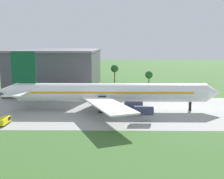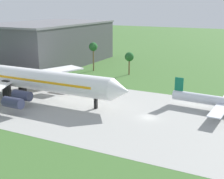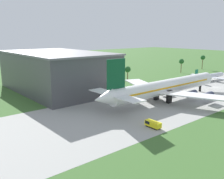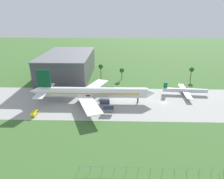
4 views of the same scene
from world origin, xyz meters
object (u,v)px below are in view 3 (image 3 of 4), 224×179
at_px(regional_aircraft, 209,76).
at_px(baggage_tug, 153,124).
at_px(terminal_building, 57,71).
at_px(jet_airliner, 166,87).

bearing_deg(regional_aircraft, baggage_tug, -160.59).
distance_m(regional_aircraft, terminal_building, 90.54).
height_order(jet_airliner, terminal_building, jet_airliner).
bearing_deg(jet_airliner, baggage_tug, -148.22).
height_order(jet_airliner, baggage_tug, jet_airliner).
bearing_deg(jet_airliner, regional_aircraft, 12.67).
xyz_separation_m(jet_airliner, regional_aircraft, (58.27, 13.10, -3.39)).
relative_size(jet_airliner, regional_aircraft, 2.63).
xyz_separation_m(regional_aircraft, terminal_building, (-83.17, 35.08, 7.00)).
distance_m(jet_airliner, regional_aircraft, 59.82).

